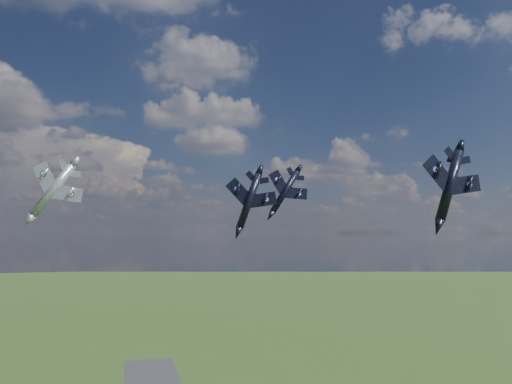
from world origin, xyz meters
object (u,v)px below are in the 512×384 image
object	(u,v)px
jet_lead_navy	(249,201)
jet_high_navy	(285,191)
jet_left_silver	(53,190)
jet_right_navy	(450,185)

from	to	relation	value
jet_lead_navy	jet_high_navy	xyz separation A→B (m)	(10.80, 13.36, 2.90)
jet_high_navy	jet_left_silver	world-z (taller)	jet_high_navy
jet_high_navy	jet_right_navy	bearing A→B (deg)	-59.87
jet_high_navy	jet_left_silver	size ratio (longest dim) A/B	0.94
jet_right_navy	jet_left_silver	size ratio (longest dim) A/B	1.07
jet_right_navy	jet_left_silver	xyz separation A→B (m)	(-58.51, 23.82, -0.01)
jet_right_navy	jet_lead_navy	bearing A→B (deg)	144.00
jet_right_navy	jet_left_silver	world-z (taller)	jet_left_silver
jet_lead_navy	jet_right_navy	xyz separation A→B (m)	(26.33, -18.30, 1.57)
jet_lead_navy	jet_high_navy	distance (m)	17.42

